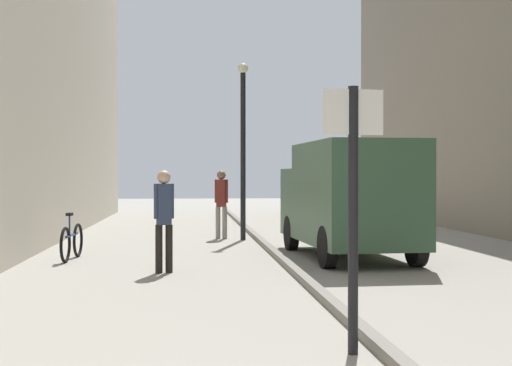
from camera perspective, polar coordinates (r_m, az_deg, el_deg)
name	(u,v)px	position (r m, az deg, el deg)	size (l,w,h in m)	color
ground_plane	(202,260)	(14.96, -4.26, -6.07)	(80.00, 80.00, 0.00)	gray
kerb_strip	(279,256)	(15.07, 1.79, -5.79)	(0.16, 40.00, 0.12)	slate
pedestrian_main_foreground	(221,199)	(19.81, -2.75, -1.31)	(0.36, 0.26, 1.87)	gray
pedestrian_mid_block	(164,214)	(12.96, -7.28, -2.42)	(0.36, 0.25, 1.83)	black
delivery_van	(348,197)	(15.32, 7.30, -1.08)	(2.22, 5.01, 2.41)	#335138
street_sign_post	(353,195)	(7.06, 7.67, -0.95)	(0.60, 0.10, 2.60)	black
lamp_post	(243,139)	(19.43, -1.03, 3.50)	(0.28, 0.28, 4.76)	black
bicycle_leaning	(72,241)	(15.35, -14.33, -4.49)	(0.21, 1.77, 0.98)	black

